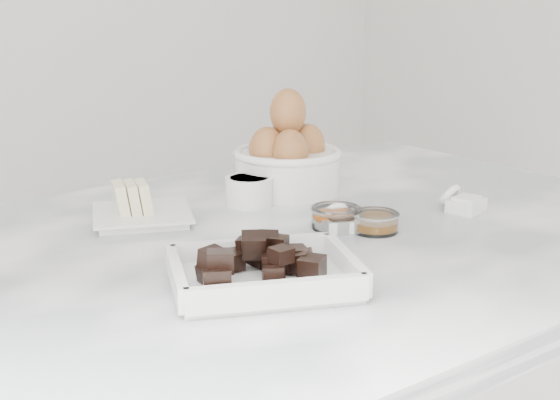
{
  "coord_description": "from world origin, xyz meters",
  "views": [
    {
      "loc": [
        -0.61,
        -0.81,
        1.26
      ],
      "look_at": [
        0.02,
        0.03,
        0.98
      ],
      "focal_mm": 50.0,
      "sensor_mm": 36.0,
      "label": 1
    }
  ],
  "objects_px": {
    "sugar_ramekin": "(249,190)",
    "honey_bowl": "(375,221)",
    "salt_spoon": "(462,202)",
    "chocolate_dish": "(263,268)",
    "egg_bowl": "(287,159)",
    "butter_plate": "(140,208)",
    "vanilla_spoon": "(340,221)",
    "zest_bowl": "(336,216)"
  },
  "relations": [
    {
      "from": "honey_bowl",
      "to": "vanilla_spoon",
      "type": "distance_m",
      "value": 0.05
    },
    {
      "from": "vanilla_spoon",
      "to": "salt_spoon",
      "type": "xyz_separation_m",
      "value": [
        0.21,
        -0.04,
        0.0
      ]
    },
    {
      "from": "honey_bowl",
      "to": "vanilla_spoon",
      "type": "relative_size",
      "value": 0.94
    },
    {
      "from": "zest_bowl",
      "to": "vanilla_spoon",
      "type": "height_order",
      "value": "vanilla_spoon"
    },
    {
      "from": "egg_bowl",
      "to": "zest_bowl",
      "type": "distance_m",
      "value": 0.22
    },
    {
      "from": "butter_plate",
      "to": "zest_bowl",
      "type": "height_order",
      "value": "butter_plate"
    },
    {
      "from": "butter_plate",
      "to": "vanilla_spoon",
      "type": "height_order",
      "value": "butter_plate"
    },
    {
      "from": "honey_bowl",
      "to": "vanilla_spoon",
      "type": "xyz_separation_m",
      "value": [
        -0.03,
        0.04,
        -0.0
      ]
    },
    {
      "from": "egg_bowl",
      "to": "salt_spoon",
      "type": "xyz_separation_m",
      "value": [
        0.14,
        -0.25,
        -0.04
      ]
    },
    {
      "from": "honey_bowl",
      "to": "chocolate_dish",
      "type": "bearing_deg",
      "value": -162.73
    },
    {
      "from": "vanilla_spoon",
      "to": "salt_spoon",
      "type": "relative_size",
      "value": 0.94
    },
    {
      "from": "chocolate_dish",
      "to": "butter_plate",
      "type": "height_order",
      "value": "butter_plate"
    },
    {
      "from": "sugar_ramekin",
      "to": "honey_bowl",
      "type": "relative_size",
      "value": 1.11
    },
    {
      "from": "chocolate_dish",
      "to": "honey_bowl",
      "type": "height_order",
      "value": "chocolate_dish"
    },
    {
      "from": "chocolate_dish",
      "to": "egg_bowl",
      "type": "bearing_deg",
      "value": 49.1
    },
    {
      "from": "zest_bowl",
      "to": "salt_spoon",
      "type": "bearing_deg",
      "value": -12.86
    },
    {
      "from": "egg_bowl",
      "to": "honey_bowl",
      "type": "xyz_separation_m",
      "value": [
        -0.04,
        -0.25,
        -0.04
      ]
    },
    {
      "from": "sugar_ramekin",
      "to": "vanilla_spoon",
      "type": "xyz_separation_m",
      "value": [
        0.03,
        -0.18,
        -0.01
      ]
    },
    {
      "from": "salt_spoon",
      "to": "zest_bowl",
      "type": "bearing_deg",
      "value": 167.14
    },
    {
      "from": "butter_plate",
      "to": "egg_bowl",
      "type": "bearing_deg",
      "value": 1.11
    },
    {
      "from": "egg_bowl",
      "to": "honey_bowl",
      "type": "distance_m",
      "value": 0.25
    },
    {
      "from": "vanilla_spoon",
      "to": "honey_bowl",
      "type": "bearing_deg",
      "value": -50.26
    },
    {
      "from": "chocolate_dish",
      "to": "sugar_ramekin",
      "type": "bearing_deg",
      "value": 58.06
    },
    {
      "from": "sugar_ramekin",
      "to": "salt_spoon",
      "type": "relative_size",
      "value": 0.98
    },
    {
      "from": "sugar_ramekin",
      "to": "honey_bowl",
      "type": "bearing_deg",
      "value": -74.41
    },
    {
      "from": "honey_bowl",
      "to": "salt_spoon",
      "type": "height_order",
      "value": "salt_spoon"
    },
    {
      "from": "chocolate_dish",
      "to": "sugar_ramekin",
      "type": "distance_m",
      "value": 0.35
    },
    {
      "from": "chocolate_dish",
      "to": "zest_bowl",
      "type": "distance_m",
      "value": 0.24
    },
    {
      "from": "zest_bowl",
      "to": "salt_spoon",
      "type": "distance_m",
      "value": 0.22
    },
    {
      "from": "egg_bowl",
      "to": "salt_spoon",
      "type": "relative_size",
      "value": 2.37
    },
    {
      "from": "butter_plate",
      "to": "sugar_ramekin",
      "type": "bearing_deg",
      "value": -7.58
    },
    {
      "from": "honey_bowl",
      "to": "zest_bowl",
      "type": "distance_m",
      "value": 0.06
    },
    {
      "from": "chocolate_dish",
      "to": "butter_plate",
      "type": "xyz_separation_m",
      "value": [
        0.01,
        0.32,
        -0.0
      ]
    },
    {
      "from": "vanilla_spoon",
      "to": "chocolate_dish",
      "type": "bearing_deg",
      "value": -151.88
    },
    {
      "from": "sugar_ramekin",
      "to": "salt_spoon",
      "type": "xyz_separation_m",
      "value": [
        0.24,
        -0.22,
        -0.01
      ]
    },
    {
      "from": "chocolate_dish",
      "to": "zest_bowl",
      "type": "xyz_separation_m",
      "value": [
        0.21,
        0.12,
        -0.01
      ]
    },
    {
      "from": "butter_plate",
      "to": "salt_spoon",
      "type": "bearing_deg",
      "value": -30.53
    },
    {
      "from": "zest_bowl",
      "to": "butter_plate",
      "type": "bearing_deg",
      "value": 136.1
    },
    {
      "from": "chocolate_dish",
      "to": "vanilla_spoon",
      "type": "height_order",
      "value": "chocolate_dish"
    },
    {
      "from": "butter_plate",
      "to": "vanilla_spoon",
      "type": "distance_m",
      "value": 0.29
    },
    {
      "from": "chocolate_dish",
      "to": "salt_spoon",
      "type": "height_order",
      "value": "chocolate_dish"
    },
    {
      "from": "sugar_ramekin",
      "to": "zest_bowl",
      "type": "bearing_deg",
      "value": -80.6
    }
  ]
}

